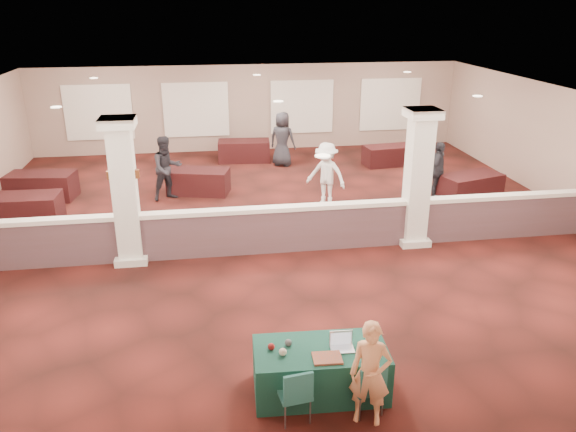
{
  "coord_description": "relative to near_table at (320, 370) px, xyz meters",
  "views": [
    {
      "loc": [
        -1.8,
        -13.17,
        5.42
      ],
      "look_at": [
        -0.07,
        -2.0,
        1.05
      ],
      "focal_mm": 35.0,
      "sensor_mm": 36.0,
      "label": 1
    }
  ],
  "objects": [
    {
      "name": "ground",
      "position": [
        0.29,
        6.5,
        -0.37
      ],
      "size": [
        16.0,
        16.0,
        0.0
      ],
      "primitive_type": "plane",
      "color": "#4C1713",
      "rests_on": "ground"
    },
    {
      "name": "wall_back",
      "position": [
        0.29,
        14.5,
        1.23
      ],
      "size": [
        16.0,
        0.04,
        3.2
      ],
      "primitive_type": "cube",
      "color": "gray",
      "rests_on": "ground"
    },
    {
      "name": "wall_front",
      "position": [
        0.29,
        -1.5,
        1.23
      ],
      "size": [
        16.0,
        0.04,
        3.2
      ],
      "primitive_type": "cube",
      "color": "gray",
      "rests_on": "ground"
    },
    {
      "name": "wall_right",
      "position": [
        8.29,
        6.5,
        1.23
      ],
      "size": [
        0.04,
        16.0,
        3.2
      ],
      "primitive_type": "cube",
      "color": "gray",
      "rests_on": "ground"
    },
    {
      "name": "ceiling",
      "position": [
        0.29,
        6.5,
        2.83
      ],
      "size": [
        16.0,
        16.0,
        0.02
      ],
      "primitive_type": "cube",
      "color": "white",
      "rests_on": "wall_back"
    },
    {
      "name": "partition_wall",
      "position": [
        0.29,
        5.0,
        0.2
      ],
      "size": [
        15.6,
        0.28,
        1.1
      ],
      "color": "brown",
      "rests_on": "ground"
    },
    {
      "name": "column_left",
      "position": [
        -3.21,
        5.0,
        1.27
      ],
      "size": [
        0.72,
        0.72,
        3.2
      ],
      "color": "silver",
      "rests_on": "ground"
    },
    {
      "name": "column_right",
      "position": [
        3.29,
        5.0,
        1.27
      ],
      "size": [
        0.72,
        0.72,
        3.2
      ],
      "color": "silver",
      "rests_on": "ground"
    },
    {
      "name": "sconce_left",
      "position": [
        -3.49,
        5.0,
        1.63
      ],
      "size": [
        0.12,
        0.12,
        0.18
      ],
      "color": "brown",
      "rests_on": "column_left"
    },
    {
      "name": "sconce_right",
      "position": [
        -2.93,
        5.0,
        1.63
      ],
      "size": [
        0.12,
        0.12,
        0.18
      ],
      "color": "brown",
      "rests_on": "column_left"
    },
    {
      "name": "near_table",
      "position": [
        0.0,
        0.0,
        0.0
      ],
      "size": [
        1.97,
        1.06,
        0.74
      ],
      "primitive_type": "cube",
      "rotation": [
        0.0,
        0.0,
        -0.05
      ],
      "color": "#0E362C",
      "rests_on": "ground"
    },
    {
      "name": "conf_chair_main",
      "position": [
        0.56,
        -0.58,
        0.13
      ],
      "size": [
        0.49,
        0.49,
        0.84
      ],
      "rotation": [
        0.0,
        0.0,
        0.18
      ],
      "color": "#1D564B",
      "rests_on": "ground"
    },
    {
      "name": "conf_chair_side",
      "position": [
        -0.46,
        -0.58,
        0.14
      ],
      "size": [
        0.48,
        0.49,
        0.86
      ],
      "rotation": [
        0.0,
        0.0,
        0.14
      ],
      "color": "#1D564B",
      "rests_on": "ground"
    },
    {
      "name": "woman",
      "position": [
        0.53,
        -0.7,
        0.39
      ],
      "size": [
        0.64,
        0.54,
        1.53
      ],
      "primitive_type": "imported",
      "rotation": [
        0.0,
        0.0,
        -0.36
      ],
      "color": "#FFA66E",
      "rests_on": "ground"
    },
    {
      "name": "far_table_front_left",
      "position": [
        -6.21,
        7.66,
        0.02
      ],
      "size": [
        1.94,
        1.01,
        0.78
      ],
      "primitive_type": "cube",
      "rotation": [
        0.0,
        0.0,
        -0.03
      ],
      "color": "black",
      "rests_on": "ground"
    },
    {
      "name": "far_table_front_center",
      "position": [
        -1.71,
        9.5,
        -0.01
      ],
      "size": [
        1.93,
        1.3,
        0.72
      ],
      "primitive_type": "cube",
      "rotation": [
        0.0,
        0.0,
        -0.25
      ],
      "color": "black",
      "rests_on": "ground"
    },
    {
      "name": "far_table_front_right",
      "position": [
        6.08,
        7.81,
        -0.01
      ],
      "size": [
        1.96,
        1.36,
        0.72
      ],
      "primitive_type": "cube",
      "rotation": [
        0.0,
        0.0,
        0.29
      ],
      "color": "black",
      "rests_on": "ground"
    },
    {
      "name": "far_table_back_left",
      "position": [
        -6.21,
        9.7,
        0.01
      ],
      "size": [
        1.98,
        1.18,
        0.76
      ],
      "primitive_type": "cube",
      "rotation": [
        0.0,
        0.0,
        -0.14
      ],
      "color": "black",
      "rests_on": "ground"
    },
    {
      "name": "far_table_back_center",
      "position": [
        -0.08,
        12.9,
        -0.0
      ],
      "size": [
        1.88,
        1.04,
        0.74
      ],
      "primitive_type": "cube",
      "rotation": [
        0.0,
        0.0,
        -0.08
      ],
      "color": "black",
      "rests_on": "ground"
    },
    {
      "name": "far_table_back_right",
      "position": [
        4.85,
        11.61,
        -0.03
      ],
      "size": [
        1.74,
        1.01,
        0.67
      ],
      "primitive_type": "cube",
      "rotation": [
        0.0,
        0.0,
        0.12
      ],
      "color": "black",
      "rests_on": "ground"
    },
    {
      "name": "attendee_a",
      "position": [
        -2.57,
        9.08,
        0.56
      ],
      "size": [
        1.01,
        0.83,
        1.85
      ],
      "primitive_type": "imported",
      "rotation": [
        0.0,
        0.0,
        0.44
      ],
      "color": "black",
      "rests_on": "ground"
    },
    {
      "name": "attendee_b",
      "position": [
        1.82,
        7.93,
        0.52
      ],
      "size": [
        1.23,
        1.1,
        1.78
      ],
      "primitive_type": "imported",
      "rotation": [
        0.0,
        0.0,
        -0.64
      ],
      "color": "silver",
      "rests_on": "ground"
    },
    {
      "name": "attendee_c",
      "position": [
        5.12,
        8.0,
        0.46
      ],
      "size": [
        0.95,
        1.06,
        1.66
      ],
      "primitive_type": "imported",
      "rotation": [
        0.0,
        0.0,
        0.94
      ],
      "color": "black",
      "rests_on": "ground"
    },
    {
      "name": "attendee_d",
      "position": [
        1.19,
        12.09,
        0.57
      ],
      "size": [
        1.05,
        0.9,
        1.87
      ],
      "primitive_type": "imported",
      "rotation": [
        0.0,
        0.0,
        2.61
      ],
      "color": "black",
      "rests_on": "ground"
    },
    {
      "name": "laptop_base",
      "position": [
        0.3,
        -0.07,
        0.38
      ],
      "size": [
        0.35,
        0.25,
        0.02
      ],
      "primitive_type": "cube",
      "rotation": [
        0.0,
        0.0,
        -0.05
      ],
      "color": "silver",
      "rests_on": "near_table"
    },
    {
      "name": "laptop_screen",
      "position": [
        0.31,
        0.05,
        0.5
      ],
      "size": [
        0.33,
        0.03,
        0.22
      ],
      "primitive_type": "cube",
      "rotation": [
        0.0,
        0.0,
        -0.05
      ],
      "color": "silver",
      "rests_on": "near_table"
    },
    {
      "name": "screen_glow",
      "position": [
        0.31,
        0.04,
        0.48
      ],
      "size": [
        0.3,
        0.02,
        0.19
      ],
      "primitive_type": "cube",
      "rotation": [
        0.0,
        0.0,
        -0.05
      ],
      "color": "silver",
      "rests_on": "near_table"
    },
    {
      "name": "knitting",
      "position": [
        0.04,
        -0.26,
        0.38
      ],
      "size": [
        0.42,
        0.32,
        0.03
      ],
      "primitive_type": "cube",
      "rotation": [
        0.0,
        0.0,
        -0.05
      ],
      "color": "#B5441D",
      "rests_on": "near_table"
    },
    {
      "name": "yarn_cream",
      "position": [
        -0.56,
        -0.07,
        0.43
      ],
      "size": [
        0.11,
        0.11,
        0.11
      ],
      "primitive_type": "sphere",
      "color": "beige",
      "rests_on": "near_table"
    },
    {
      "name": "yarn_red",
      "position": [
        -0.71,
        0.09,
        0.42
      ],
      "size": [
        0.1,
        0.1,
        0.1
      ],
      "primitive_type": "sphere",
      "color": "#5D1212",
      "rests_on": "near_table"
    },
    {
      "name": "yarn_grey",
      "position": [
        -0.45,
        0.14,
        0.42
      ],
      "size": [
        0.11,
        0.11,
        0.11
      ],
      "primitive_type": "sphere",
      "color": "#444549",
      "rests_on": "near_table"
    },
    {
      "name": "scissors",
      "position": [
        0.64,
        -0.32,
        0.38
      ],
      "size": [
        0.12,
        0.04,
        0.01
      ],
      "primitive_type": "cube",
      "rotation": [
        0.0,
        0.0,
        -0.05
      ],
      "color": "#AC1712",
      "rests_on": "near_table"
    }
  ]
}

